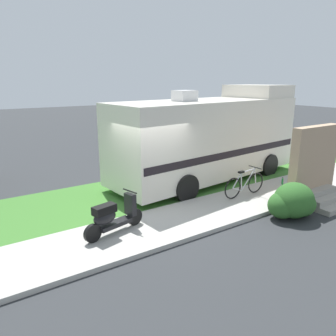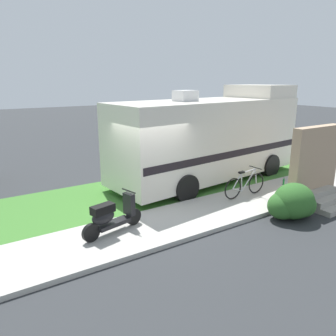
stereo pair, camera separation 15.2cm
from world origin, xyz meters
name	(u,v)px [view 2 (the right image)]	position (x,y,z in m)	size (l,w,h in m)	color
ground_plane	(152,209)	(0.00, 0.00, 0.00)	(80.00, 80.00, 0.00)	#2D3033
sidewalk	(175,222)	(0.00, -1.20, 0.06)	(24.00, 2.00, 0.12)	#ADAAA3
grass_strip	(129,194)	(0.00, 1.50, 0.04)	(24.00, 3.40, 0.08)	#3D752D
motorhome_rv	(210,137)	(3.32, 1.35, 1.68)	(7.83, 3.15, 3.54)	silver
scooter	(111,216)	(-1.74, -1.02, 0.58)	(1.69, 0.64, 0.97)	black
bicycle	(245,185)	(2.92, -0.90, 0.50)	(1.73, 0.52, 0.90)	black
porch_steps	(317,173)	(4.53, -2.29, 0.97)	(2.00, 1.26, 2.40)	#9E998E
bush_by_porch	(293,203)	(2.92, -2.69, 0.47)	(1.40, 1.05, 0.99)	#2D6026
bottle_green	(284,182)	(4.92, -0.85, 0.23)	(0.07, 0.07, 0.27)	#19722D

